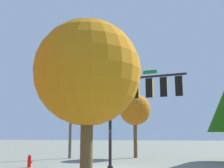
% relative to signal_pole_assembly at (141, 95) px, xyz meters
% --- Properties ---
extents(signal_pole_assembly, '(5.00, 2.10, 6.53)m').
position_rel_signal_pole_assembly_xyz_m(signal_pole_assembly, '(0.00, 0.00, 0.00)').
color(signal_pole_assembly, black).
rests_on(signal_pole_assembly, ground_plane).
extents(utility_pole, '(1.37, 1.34, 8.36)m').
position_rel_signal_pole_assembly_xyz_m(utility_pole, '(-6.54, 7.34, -0.37)').
color(utility_pole, brown).
rests_on(utility_pole, ground_plane).
extents(fire_hydrant, '(0.33, 0.24, 0.83)m').
position_rel_signal_pole_assembly_xyz_m(fire_hydrant, '(-7.57, 0.92, -4.28)').
color(fire_hydrant, red).
rests_on(fire_hydrant, ground_plane).
extents(tree_near, '(2.95, 2.95, 5.92)m').
position_rel_signal_pole_assembly_xyz_m(tree_near, '(-0.63, 8.57, -0.29)').
color(tree_near, brown).
rests_on(tree_near, ground_plane).
extents(tree_mid, '(3.45, 3.45, 5.98)m').
position_rel_signal_pole_assembly_xyz_m(tree_mid, '(-1.68, -8.65, -0.47)').
color(tree_mid, brown).
rests_on(tree_mid, ground_plane).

